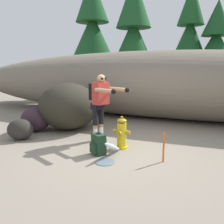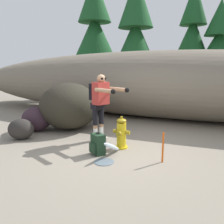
# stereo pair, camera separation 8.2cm
# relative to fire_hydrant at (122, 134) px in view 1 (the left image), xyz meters

# --- Properties ---
(ground_plane) EXTENTS (56.00, 56.00, 0.04)m
(ground_plane) POSITION_rel_fire_hydrant_xyz_m (-0.03, -0.21, -0.36)
(ground_plane) COLOR gray
(dirt_embankment) EXTENTS (17.43, 3.20, 2.39)m
(dirt_embankment) POSITION_rel_fire_hydrant_xyz_m (-0.03, 3.72, 0.86)
(dirt_embankment) COLOR #756B5B
(dirt_embankment) RESTS_ON ground_plane
(fire_hydrant) EXTENTS (0.39, 0.34, 0.73)m
(fire_hydrant) POSITION_rel_fire_hydrant_xyz_m (0.00, 0.00, 0.00)
(fire_hydrant) COLOR gold
(fire_hydrant) RESTS_ON ground_plane
(hydrant_water_jet) EXTENTS (0.39, 0.96, 0.46)m
(hydrant_water_jet) POSITION_rel_fire_hydrant_xyz_m (-0.00, -0.59, -0.18)
(hydrant_water_jet) COLOR silver
(hydrant_water_jet) RESTS_ON ground_plane
(utility_worker) EXTENTS (1.04, 0.72, 1.64)m
(utility_worker) POSITION_rel_fire_hydrant_xyz_m (-0.65, 0.26, 0.71)
(utility_worker) COLOR beige
(utility_worker) RESTS_ON ground_plane
(spare_backpack) EXTENTS (0.36, 0.36, 0.47)m
(spare_backpack) POSITION_rel_fire_hydrant_xyz_m (-0.31, -0.56, -0.12)
(spare_backpack) COLOR #1E3823
(spare_backpack) RESTS_ON ground_plane
(boulder_large) EXTENTS (2.31, 2.33, 1.36)m
(boulder_large) POSITION_rel_fire_hydrant_xyz_m (-2.04, 0.96, 0.34)
(boulder_large) COLOR #2B291F
(boulder_large) RESTS_ON ground_plane
(boulder_mid) EXTENTS (1.02, 1.07, 0.71)m
(boulder_mid) POSITION_rel_fire_hydrant_xyz_m (-2.76, 0.38, 0.02)
(boulder_mid) COLOR #34232C
(boulder_mid) RESTS_ON ground_plane
(boulder_small) EXTENTS (0.80, 0.75, 0.53)m
(boulder_small) POSITION_rel_fire_hydrant_xyz_m (-2.57, -0.43, -0.07)
(boulder_small) COLOR #2B2825
(boulder_small) RESTS_ON ground_plane
(pine_tree_far_left) EXTENTS (2.96, 2.96, 6.94)m
(pine_tree_far_left) POSITION_rel_fire_hydrant_xyz_m (-4.88, 7.91, 3.56)
(pine_tree_far_left) COLOR #47331E
(pine_tree_far_left) RESTS_ON ground_plane
(pine_tree_left) EXTENTS (2.81, 2.81, 6.39)m
(pine_tree_left) POSITION_rel_fire_hydrant_xyz_m (-2.21, 7.42, 3.02)
(pine_tree_left) COLOR #47331E
(pine_tree_left) RESTS_ON ground_plane
(pine_tree_center) EXTENTS (2.43, 2.43, 6.69)m
(pine_tree_center) POSITION_rel_fire_hydrant_xyz_m (0.31, 10.51, 3.47)
(pine_tree_center) COLOR #47331E
(pine_tree_center) RESTS_ON ground_plane
(pine_tree_right) EXTENTS (2.55, 2.55, 5.51)m
(pine_tree_right) POSITION_rel_fire_hydrant_xyz_m (1.78, 10.33, 2.86)
(pine_tree_right) COLOR #47331E
(pine_tree_right) RESTS_ON ground_plane
(survey_stake) EXTENTS (0.04, 0.04, 0.60)m
(survey_stake) POSITION_rel_fire_hydrant_xyz_m (1.03, -0.43, -0.04)
(survey_stake) COLOR #E55914
(survey_stake) RESTS_ON ground_plane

